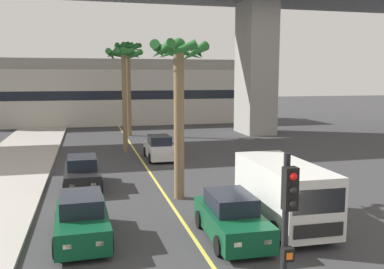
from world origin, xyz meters
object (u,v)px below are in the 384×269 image
Objects in this scene: car_queue_second at (82,219)px; delivery_van at (283,192)px; car_queue_third at (82,173)px; palm_tree_far_median at (124,67)px; palm_tree_mid_median at (128,63)px; car_queue_fourth at (160,148)px; traffic_light_median_near at (287,236)px; car_queue_front at (231,218)px; palm_tree_near_median at (178,79)px.

car_queue_second is 7.30m from delivery_van.
palm_tree_far_median is at bearing 72.46° from car_queue_third.
palm_tree_mid_median is at bearing 96.90° from delivery_van.
traffic_light_median_near is (-1.35, -21.42, 1.99)m from car_queue_fourth.
car_queue_fourth is at bearing 89.92° from car_queue_front.
palm_tree_near_median is (0.61, 11.88, 2.73)m from traffic_light_median_near.
car_queue_third is at bearing 121.34° from car_queue_front.
delivery_van reaches higher than car_queue_fourth.
car_queue_fourth is 13.39m from palm_tree_mid_median.
palm_tree_mid_median is (-0.86, 11.90, 6.08)m from car_queue_fourth.
palm_tree_mid_median reaches higher than palm_tree_near_median.
delivery_van is at bearing 64.09° from traffic_light_median_near.
car_queue_fourth is at bearing 52.34° from car_queue_third.
palm_tree_far_median is at bearing 95.96° from palm_tree_near_median.
car_queue_second is 14.54m from car_queue_fourth.
palm_tree_mid_median is at bearing 82.49° from palm_tree_far_median.
car_queue_front is 0.78× the size of delivery_van.
palm_tree_far_median reaches higher than traffic_light_median_near.
car_queue_front is 0.99× the size of traffic_light_median_near.
car_queue_third is at bearing 90.26° from car_queue_second.
palm_tree_mid_median reaches higher than palm_tree_far_median.
palm_tree_mid_median is at bearing 94.12° from car_queue_fourth.
palm_tree_far_median is at bearing 104.31° from delivery_van.
traffic_light_median_near is (-1.32, -6.68, 1.99)m from car_queue_front.
palm_tree_far_median is (-1.30, 12.49, 0.76)m from palm_tree_near_median.
palm_tree_mid_median reaches higher than car_queue_third.
car_queue_front is 1.01× the size of car_queue_fourth.
car_queue_second is at bearing 115.18° from traffic_light_median_near.
car_queue_front is 9.63m from car_queue_third.
traffic_light_median_near is 33.57m from palm_tree_mid_median.
palm_tree_near_median is (-3.01, 4.42, 4.15)m from delivery_van.
car_queue_second is at bearing -135.98° from palm_tree_near_median.
car_queue_third is 15.48m from traffic_light_median_near.
palm_tree_near_median is 0.95× the size of palm_tree_far_median.
palm_tree_far_median is at bearing 91.63° from traffic_light_median_near.
car_queue_front is at bearing -161.46° from delivery_van.
car_queue_front is 0.54× the size of palm_tree_far_median.
traffic_light_median_near reaches higher than delivery_van.
palm_tree_mid_median is (4.14, 25.56, 6.08)m from car_queue_second.
delivery_van is (7.30, -7.45, 0.57)m from car_queue_third.
traffic_light_median_near is at bearing -101.21° from car_queue_front.
traffic_light_median_near is at bearing -64.82° from car_queue_second.
car_queue_third is 0.57× the size of palm_tree_near_median.
palm_tree_far_median reaches higher than palm_tree_near_median.
traffic_light_median_near reaches higher than car_queue_third.
palm_tree_near_median is at bearing -89.67° from palm_tree_mid_median.
car_queue_fourth is 0.57× the size of palm_tree_near_median.
traffic_light_median_near is 0.55× the size of palm_tree_far_median.
car_queue_fourth is (0.02, 14.73, 0.00)m from car_queue_front.
palm_tree_far_median is at bearing 124.65° from car_queue_fourth.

